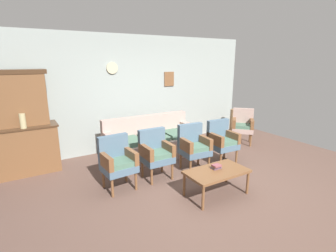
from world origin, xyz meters
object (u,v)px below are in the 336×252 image
(floral_couch, at_px, (152,143))
(armchair_near_cabinet, at_px, (156,152))
(side_cabinet, at_px, (27,149))
(armchair_near_couch_end, at_px, (117,160))
(armchair_by_doorway, at_px, (194,145))
(book_stack_on_table, at_px, (216,167))
(floor_vase_by_wall, at_px, (233,122))
(wingback_chair_by_fireplace, at_px, (243,125))
(coffee_table, at_px, (217,173))
(vase_on_cabinet, at_px, (23,121))
(armchair_row_middle, at_px, (222,140))

(floral_couch, distance_m, armchair_near_cabinet, 1.08)
(side_cabinet, distance_m, armchair_near_cabinet, 2.48)
(armchair_near_couch_end, bearing_deg, armchair_by_doorway, -1.06)
(book_stack_on_table, height_order, floor_vase_by_wall, floor_vase_by_wall)
(side_cabinet, distance_m, armchair_near_couch_end, 1.96)
(armchair_by_doorway, bearing_deg, wingback_chair_by_fireplace, 17.94)
(armchair_near_cabinet, height_order, coffee_table, armchair_near_cabinet)
(side_cabinet, relative_size, wingback_chair_by_fireplace, 1.28)
(armchair_near_couch_end, height_order, armchair_near_cabinet, same)
(side_cabinet, distance_m, coffee_table, 3.58)
(vase_on_cabinet, height_order, floor_vase_by_wall, vase_on_cabinet)
(armchair_near_couch_end, height_order, armchair_row_middle, same)
(coffee_table, bearing_deg, wingback_chair_by_fireplace, 35.35)
(side_cabinet, relative_size, coffee_table, 1.16)
(vase_on_cabinet, distance_m, armchair_by_doorway, 3.18)
(armchair_near_couch_end, xyz_separation_m, armchair_near_cabinet, (0.74, 0.03, 0.00))
(vase_on_cabinet, relative_size, floor_vase_by_wall, 0.37)
(vase_on_cabinet, height_order, book_stack_on_table, vase_on_cabinet)
(armchair_by_doorway, height_order, coffee_table, armchair_by_doorway)
(armchair_by_doorway, bearing_deg, side_cabinet, 151.71)
(wingback_chair_by_fireplace, relative_size, book_stack_on_table, 5.76)
(floral_couch, xyz_separation_m, wingback_chair_by_fireplace, (2.48, -0.36, 0.17))
(armchair_near_cabinet, distance_m, coffee_table, 1.20)
(armchair_near_couch_end, bearing_deg, book_stack_on_table, -36.86)
(armchair_near_couch_end, bearing_deg, floor_vase_by_wall, 18.88)
(coffee_table, bearing_deg, armchair_by_doorway, 73.85)
(armchair_near_couch_end, distance_m, floor_vase_by_wall, 4.31)
(armchair_near_cabinet, bearing_deg, armchair_row_middle, -2.99)
(armchair_by_doorway, bearing_deg, armchair_row_middle, -1.75)
(vase_on_cabinet, height_order, coffee_table, vase_on_cabinet)
(wingback_chair_by_fireplace, relative_size, floor_vase_by_wall, 1.22)
(armchair_by_doorway, relative_size, floor_vase_by_wall, 1.22)
(wingback_chair_by_fireplace, height_order, book_stack_on_table, wingback_chair_by_fireplace)
(armchair_near_couch_end, relative_size, coffee_table, 0.90)
(side_cabinet, distance_m, floor_vase_by_wall, 5.34)
(vase_on_cabinet, distance_m, armchair_near_couch_end, 1.91)
(armchair_near_cabinet, bearing_deg, wingback_chair_by_fireplace, 11.98)
(armchair_row_middle, bearing_deg, armchair_near_couch_end, 178.72)
(side_cabinet, distance_m, book_stack_on_table, 3.57)
(armchair_by_doorway, height_order, floor_vase_by_wall, armchair_by_doorway)
(coffee_table, distance_m, book_stack_on_table, 0.11)
(vase_on_cabinet, distance_m, armchair_near_cabinet, 2.45)
(floral_couch, bearing_deg, wingback_chair_by_fireplace, -8.30)
(floral_couch, height_order, floor_vase_by_wall, floral_couch)
(coffee_table, bearing_deg, armchair_row_middle, 44.26)
(vase_on_cabinet, xyz_separation_m, book_stack_on_table, (2.57, -2.29, -0.61))
(floral_couch, xyz_separation_m, coffee_table, (0.10, -2.05, 0.05))
(armchair_near_couch_end, xyz_separation_m, wingback_chair_by_fireplace, (3.64, 0.65, 0.00))
(armchair_near_couch_end, distance_m, armchair_row_middle, 2.28)
(floor_vase_by_wall, bearing_deg, wingback_chair_by_fireplace, -119.80)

